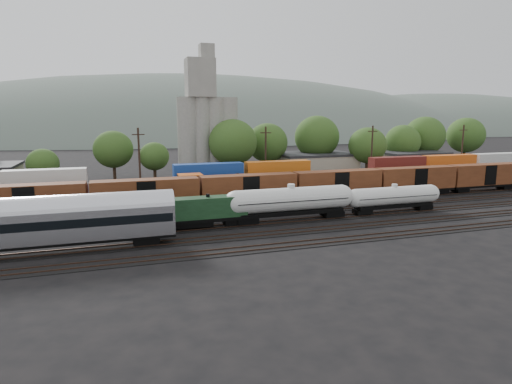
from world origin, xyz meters
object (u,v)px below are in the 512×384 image
object	(u,v)px
tank_car_a	(291,201)
green_locomotive	(186,211)
grain_silo	(207,129)
passenger_coach	(47,221)
orange_locomotive	(219,187)

from	to	relation	value
tank_car_a	green_locomotive	bearing A→B (deg)	180.00
green_locomotive	grain_silo	size ratio (longest dim) A/B	0.56
passenger_coach	grain_silo	world-z (taller)	grain_silo
green_locomotive	passenger_coach	world-z (taller)	passenger_coach
passenger_coach	grain_silo	bearing A→B (deg)	60.25
passenger_coach	tank_car_a	bearing A→B (deg)	9.72
green_locomotive	grain_silo	bearing A→B (deg)	74.59
tank_car_a	grain_silo	world-z (taller)	grain_silo
green_locomotive	passenger_coach	distance (m)	15.84
orange_locomotive	grain_silo	distance (m)	27.61
green_locomotive	grain_silo	distance (m)	43.42
tank_car_a	orange_locomotive	distance (m)	16.31
passenger_coach	grain_silo	size ratio (longest dim) A/B	0.89
passenger_coach	orange_locomotive	world-z (taller)	passenger_coach
grain_silo	green_locomotive	bearing A→B (deg)	-105.41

